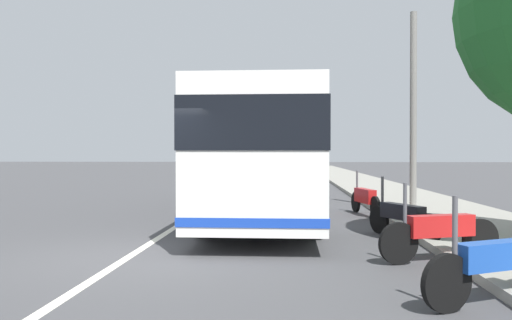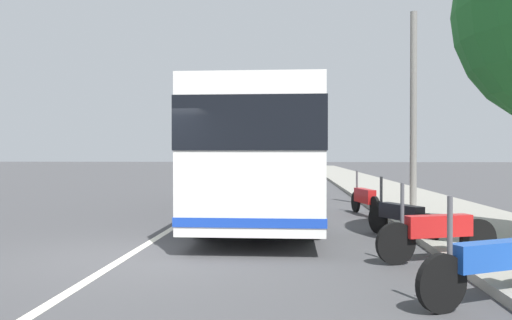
{
  "view_description": "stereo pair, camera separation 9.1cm",
  "coord_description": "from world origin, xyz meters",
  "px_view_note": "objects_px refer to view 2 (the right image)",
  "views": [
    {
      "loc": [
        -8.48,
        -2.71,
        1.73
      ],
      "look_at": [
        7.8,
        -1.63,
        1.55
      ],
      "focal_mm": 35.41,
      "sensor_mm": 36.0,
      "label": 1
    },
    {
      "loc": [
        -8.48,
        -2.8,
        1.73
      ],
      "look_at": [
        7.8,
        -1.63,
        1.55
      ],
      "focal_mm": 35.41,
      "sensor_mm": 36.0,
      "label": 2
    }
  ],
  "objects_px": {
    "motorcycle_far_end": "(493,264)",
    "motorcycle_nearest_curb": "(400,216)",
    "motorcycle_angled": "(365,199)",
    "car_ahead_same_lane": "(239,164)",
    "car_oncoming": "(227,167)",
    "motorcycle_by_tree": "(437,232)",
    "coach_bus": "(267,152)",
    "utility_pole": "(413,112)"
  },
  "relations": [
    {
      "from": "car_ahead_same_lane",
      "to": "motorcycle_angled",
      "type": "bearing_deg",
      "value": 13.45
    },
    {
      "from": "coach_bus",
      "to": "motorcycle_angled",
      "type": "distance_m",
      "value": 3.08
    },
    {
      "from": "car_oncoming",
      "to": "utility_pole",
      "type": "relative_size",
      "value": 0.7
    },
    {
      "from": "motorcycle_far_end",
      "to": "car_ahead_same_lane",
      "type": "relative_size",
      "value": 0.45
    },
    {
      "from": "motorcycle_far_end",
      "to": "car_oncoming",
      "type": "distance_m",
      "value": 38.66
    },
    {
      "from": "motorcycle_nearest_curb",
      "to": "car_ahead_same_lane",
      "type": "height_order",
      "value": "car_ahead_same_lane"
    },
    {
      "from": "coach_bus",
      "to": "utility_pole",
      "type": "distance_m",
      "value": 4.7
    },
    {
      "from": "car_oncoming",
      "to": "car_ahead_same_lane",
      "type": "distance_m",
      "value": 9.67
    },
    {
      "from": "motorcycle_by_tree",
      "to": "motorcycle_angled",
      "type": "distance_m",
      "value": 6.29
    },
    {
      "from": "car_oncoming",
      "to": "utility_pole",
      "type": "height_order",
      "value": "utility_pole"
    },
    {
      "from": "motorcycle_by_tree",
      "to": "utility_pole",
      "type": "bearing_deg",
      "value": -119.53
    },
    {
      "from": "coach_bus",
      "to": "motorcycle_far_end",
      "type": "bearing_deg",
      "value": -160.29
    },
    {
      "from": "car_oncoming",
      "to": "coach_bus",
      "type": "bearing_deg",
      "value": 5.17
    },
    {
      "from": "motorcycle_nearest_curb",
      "to": "motorcycle_angled",
      "type": "distance_m",
      "value": 4.05
    },
    {
      "from": "motorcycle_nearest_curb",
      "to": "utility_pole",
      "type": "distance_m",
      "value": 5.91
    },
    {
      "from": "coach_bus",
      "to": "car_ahead_same_lane",
      "type": "xyz_separation_m",
      "value": [
        38.99,
        4.93,
        -1.05
      ]
    },
    {
      "from": "motorcycle_angled",
      "to": "car_ahead_same_lane",
      "type": "bearing_deg",
      "value": -0.73
    },
    {
      "from": "car_oncoming",
      "to": "utility_pole",
      "type": "distance_m",
      "value": 29.74
    },
    {
      "from": "motorcycle_nearest_curb",
      "to": "motorcycle_angled",
      "type": "height_order",
      "value": "same"
    },
    {
      "from": "motorcycle_by_tree",
      "to": "car_ahead_same_lane",
      "type": "height_order",
      "value": "car_ahead_same_lane"
    },
    {
      "from": "coach_bus",
      "to": "utility_pole",
      "type": "height_order",
      "value": "utility_pole"
    },
    {
      "from": "motorcycle_angled",
      "to": "utility_pole",
      "type": "relative_size",
      "value": 0.35
    },
    {
      "from": "motorcycle_nearest_curb",
      "to": "car_ahead_same_lane",
      "type": "relative_size",
      "value": 0.45
    },
    {
      "from": "motorcycle_far_end",
      "to": "motorcycle_by_tree",
      "type": "relative_size",
      "value": 0.94
    },
    {
      "from": "coach_bus",
      "to": "motorcycle_angled",
      "type": "bearing_deg",
      "value": -87.53
    },
    {
      "from": "coach_bus",
      "to": "motorcycle_far_end",
      "type": "distance_m",
      "value": 9.12
    },
    {
      "from": "coach_bus",
      "to": "motorcycle_angled",
      "type": "relative_size",
      "value": 5.78
    },
    {
      "from": "motorcycle_far_end",
      "to": "motorcycle_angled",
      "type": "height_order",
      "value": "motorcycle_far_end"
    },
    {
      "from": "coach_bus",
      "to": "car_oncoming",
      "type": "xyz_separation_m",
      "value": [
        29.32,
        4.95,
        -1.12
      ]
    },
    {
      "from": "motorcycle_far_end",
      "to": "car_ahead_same_lane",
      "type": "height_order",
      "value": "car_ahead_same_lane"
    },
    {
      "from": "utility_pole",
      "to": "car_oncoming",
      "type": "bearing_deg",
      "value": 18.34
    },
    {
      "from": "coach_bus",
      "to": "car_ahead_same_lane",
      "type": "distance_m",
      "value": 39.31
    },
    {
      "from": "motorcycle_far_end",
      "to": "motorcycle_by_tree",
      "type": "height_order",
      "value": "motorcycle_by_tree"
    },
    {
      "from": "motorcycle_angled",
      "to": "utility_pole",
      "type": "distance_m",
      "value": 3.21
    },
    {
      "from": "motorcycle_angled",
      "to": "car_oncoming",
      "type": "distance_m",
      "value": 30.22
    },
    {
      "from": "coach_bus",
      "to": "motorcycle_angled",
      "type": "xyz_separation_m",
      "value": [
        0.11,
        -2.77,
        -1.33
      ]
    },
    {
      "from": "motorcycle_far_end",
      "to": "car_oncoming",
      "type": "relative_size",
      "value": 0.47
    },
    {
      "from": "motorcycle_by_tree",
      "to": "motorcycle_angled",
      "type": "bearing_deg",
      "value": -106.75
    },
    {
      "from": "motorcycle_by_tree",
      "to": "coach_bus",
      "type": "bearing_deg",
      "value": -82.97
    },
    {
      "from": "motorcycle_angled",
      "to": "car_ahead_same_lane",
      "type": "distance_m",
      "value": 39.64
    },
    {
      "from": "motorcycle_angled",
      "to": "car_oncoming",
      "type": "xyz_separation_m",
      "value": [
        29.22,
        7.72,
        0.21
      ]
    },
    {
      "from": "motorcycle_far_end",
      "to": "motorcycle_nearest_curb",
      "type": "height_order",
      "value": "motorcycle_far_end"
    }
  ]
}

